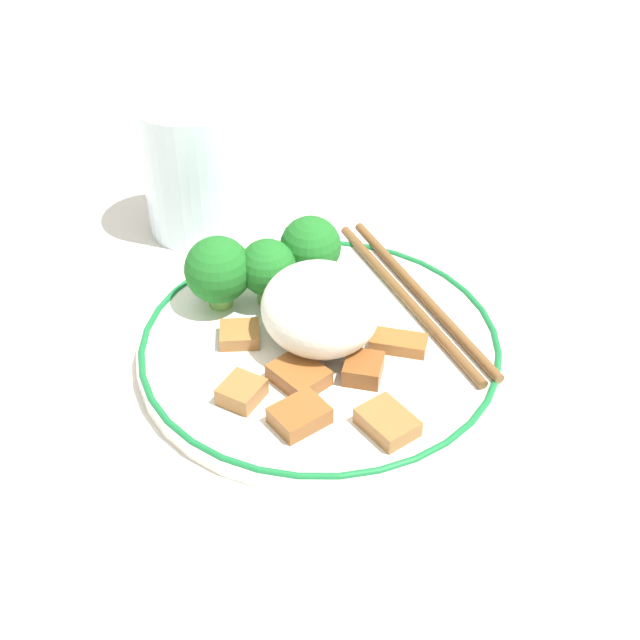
{
  "coord_description": "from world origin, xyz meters",
  "views": [
    {
      "loc": [
        -0.37,
        0.3,
        0.42
      ],
      "look_at": [
        0.0,
        0.0,
        0.03
      ],
      "focal_mm": 50.0,
      "sensor_mm": 36.0,
      "label": 1
    }
  ],
  "objects_px": {
    "broccoli_back_left": "(311,248)",
    "chopsticks": "(414,297)",
    "plate": "(320,347)",
    "broccoli_back_center": "(271,267)",
    "drinking_glass": "(191,168)",
    "broccoli_back_right": "(218,271)"
  },
  "relations": [
    {
      "from": "broccoli_back_left",
      "to": "chopsticks",
      "type": "relative_size",
      "value": 0.28
    },
    {
      "from": "plate",
      "to": "broccoli_back_left",
      "type": "xyz_separation_m",
      "value": [
        0.06,
        -0.04,
        0.04
      ]
    },
    {
      "from": "broccoli_back_center",
      "to": "drinking_glass",
      "type": "height_order",
      "value": "drinking_glass"
    },
    {
      "from": "drinking_glass",
      "to": "broccoli_back_center",
      "type": "bearing_deg",
      "value": 171.47
    },
    {
      "from": "broccoli_back_right",
      "to": "drinking_glass",
      "type": "height_order",
      "value": "drinking_glass"
    },
    {
      "from": "plate",
      "to": "broccoli_back_center",
      "type": "distance_m",
      "value": 0.07
    },
    {
      "from": "plate",
      "to": "drinking_glass",
      "type": "relative_size",
      "value": 2.25
    },
    {
      "from": "broccoli_back_right",
      "to": "chopsticks",
      "type": "distance_m",
      "value": 0.15
    },
    {
      "from": "drinking_glass",
      "to": "broccoli_back_left",
      "type": "bearing_deg",
      "value": -173.95
    },
    {
      "from": "broccoli_back_left",
      "to": "broccoli_back_center",
      "type": "distance_m",
      "value": 0.04
    },
    {
      "from": "broccoli_back_center",
      "to": "broccoli_back_left",
      "type": "bearing_deg",
      "value": -92.92
    },
    {
      "from": "plate",
      "to": "broccoli_back_right",
      "type": "relative_size",
      "value": 4.58
    },
    {
      "from": "plate",
      "to": "broccoli_back_right",
      "type": "xyz_separation_m",
      "value": [
        0.08,
        0.03,
        0.04
      ]
    },
    {
      "from": "broccoli_back_center",
      "to": "broccoli_back_right",
      "type": "bearing_deg",
      "value": 59.1
    },
    {
      "from": "plate",
      "to": "broccoli_back_left",
      "type": "bearing_deg",
      "value": -33.21
    },
    {
      "from": "plate",
      "to": "broccoli_back_left",
      "type": "height_order",
      "value": "broccoli_back_left"
    },
    {
      "from": "chopsticks",
      "to": "drinking_glass",
      "type": "height_order",
      "value": "drinking_glass"
    },
    {
      "from": "broccoli_back_left",
      "to": "chopsticks",
      "type": "bearing_deg",
      "value": -145.08
    },
    {
      "from": "broccoli_back_right",
      "to": "plate",
      "type": "bearing_deg",
      "value": -159.66
    },
    {
      "from": "broccoli_back_center",
      "to": "broccoli_back_right",
      "type": "height_order",
      "value": "broccoli_back_right"
    },
    {
      "from": "broccoli_back_left",
      "to": "plate",
      "type": "bearing_deg",
      "value": 146.79
    },
    {
      "from": "broccoli_back_right",
      "to": "chopsticks",
      "type": "bearing_deg",
      "value": -127.44
    }
  ]
}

